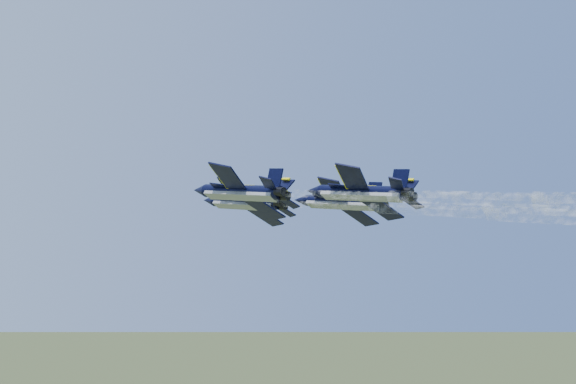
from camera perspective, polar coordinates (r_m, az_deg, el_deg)
jet_lead at (r=118.85m, az=-3.52°, el=-0.83°), size 13.34×19.62×7.12m
jet_left at (r=102.80m, az=-3.86°, el=-0.01°), size 13.34×19.62×7.12m
jet_right at (r=118.45m, az=4.12°, el=-0.81°), size 13.34×19.62×7.12m
jet_slot at (r=103.83m, az=5.68°, el=-0.06°), size 13.34×19.62×7.12m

